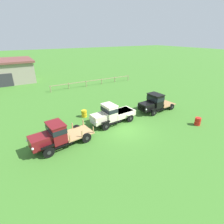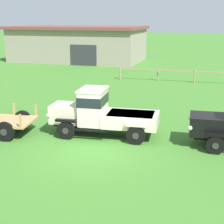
% 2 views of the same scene
% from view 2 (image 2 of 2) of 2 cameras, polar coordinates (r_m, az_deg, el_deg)
% --- Properties ---
extents(ground_plane, '(240.00, 240.00, 0.00)m').
position_cam_2_polar(ground_plane, '(14.50, -3.13, -6.56)').
color(ground_plane, '#3D7528').
extents(farm_shed, '(16.68, 9.63, 4.38)m').
position_cam_2_polar(farm_shed, '(45.40, -5.61, 11.29)').
color(farm_shed, gray).
rests_on(farm_shed, ground).
extents(paddock_fence, '(16.31, 0.68, 1.10)m').
position_cam_2_polar(paddock_fence, '(30.28, 16.53, 6.00)').
color(paddock_fence, '#997F60').
rests_on(paddock_fence, ground).
extents(vintage_truck_second_in_line, '(5.26, 2.37, 2.25)m').
position_cam_2_polar(vintage_truck_second_in_line, '(16.13, -1.93, -0.12)').
color(vintage_truck_second_in_line, black).
rests_on(vintage_truck_second_in_line, ground).
extents(oil_drum_beside_row, '(0.65, 0.65, 0.83)m').
position_cam_2_polar(oil_drum_beside_row, '(19.75, -4.56, 0.68)').
color(oil_drum_beside_row, gold).
rests_on(oil_drum_beside_row, ground).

